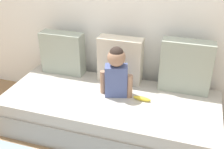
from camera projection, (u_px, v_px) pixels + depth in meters
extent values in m
plane|color=#93704C|center=(110.00, 128.00, 2.79)|extent=(12.00, 12.00, 0.00)
cube|color=#9C978F|center=(110.00, 118.00, 2.73)|extent=(2.11, 0.90, 0.25)
cube|color=#B7B2A8|center=(110.00, 103.00, 2.64)|extent=(2.05, 0.87, 0.12)
cube|color=#99A393|center=(63.00, 53.00, 2.97)|extent=(0.47, 0.16, 0.46)
cube|color=beige|center=(120.00, 60.00, 2.80)|extent=(0.45, 0.16, 0.48)
cube|color=#99A393|center=(186.00, 67.00, 2.61)|extent=(0.48, 0.16, 0.52)
cube|color=#4C5B93|center=(116.00, 81.00, 2.58)|extent=(0.24, 0.18, 0.31)
sphere|color=#9E755B|center=(116.00, 58.00, 2.47)|extent=(0.17, 0.17, 0.17)
sphere|color=#2D231E|center=(116.00, 54.00, 2.45)|extent=(0.13, 0.13, 0.13)
cylinder|color=#9E755B|center=(103.00, 82.00, 2.64)|extent=(0.06, 0.06, 0.23)
cylinder|color=#9E755B|center=(130.00, 86.00, 2.56)|extent=(0.06, 0.06, 0.23)
ellipsoid|color=yellow|center=(142.00, 99.00, 2.55)|extent=(0.17, 0.06, 0.04)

